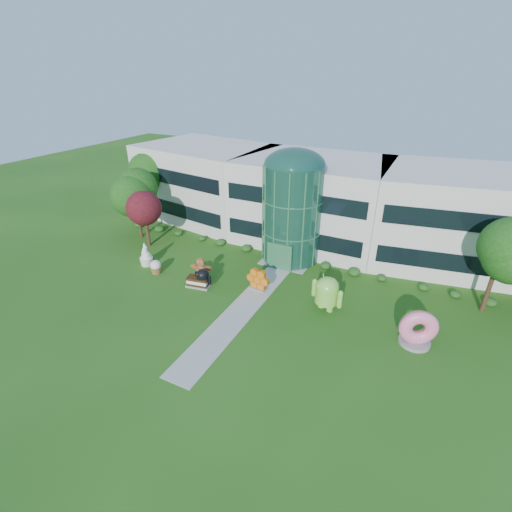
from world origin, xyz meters
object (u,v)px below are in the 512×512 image
at_px(android_green, 327,291).
at_px(gingerbread, 201,268).
at_px(donut, 418,327).
at_px(android_black, 203,277).

xyz_separation_m(android_green, gingerbread, (-12.11, -0.51, -0.62)).
bearing_deg(donut, android_green, 149.52).
relative_size(android_green, gingerbread, 1.43).
height_order(android_black, gingerbread, gingerbread).
bearing_deg(donut, android_black, 160.82).
bearing_deg(android_black, android_green, 12.11).
distance_m(android_black, donut, 18.35).
bearing_deg(android_black, gingerbread, 133.98).
bearing_deg(donut, gingerbread, 157.46).
bearing_deg(android_green, android_black, -153.33).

